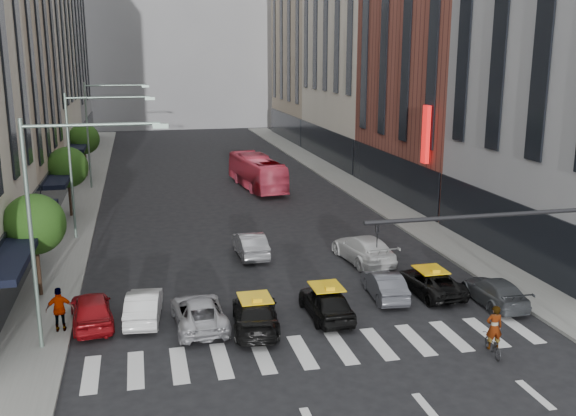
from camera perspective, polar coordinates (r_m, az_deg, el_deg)
ground at (r=24.84m, az=4.47°, el=-13.88°), size 160.00×160.00×0.00m
sidewalk_left at (r=52.42m, az=-17.98°, el=0.35°), size 3.00×96.00×0.15m
sidewalk_right at (r=55.35m, az=6.44°, el=1.60°), size 3.00×96.00×0.15m
building_left_d at (r=86.64m, az=-20.68°, el=15.05°), size 8.00×18.00×30.00m
building_right_b at (r=53.60m, az=13.67°, el=14.84°), size 8.00×18.00×26.00m
building_right_d at (r=89.26m, az=2.36°, el=15.16°), size 8.00×18.00×28.00m
building_far at (r=106.40m, az=-9.95°, el=16.86°), size 30.00×10.00×36.00m
tree_near at (r=32.31m, az=-21.61°, el=-1.36°), size 2.88×2.88×4.95m
tree_mid at (r=47.86m, az=-19.01°, el=3.44°), size 2.88×2.88×4.95m
tree_far at (r=63.64m, az=-17.68°, el=5.87°), size 2.88×2.88×4.95m
streetlamp_near at (r=25.77m, az=-20.00°, el=0.34°), size 5.38×0.25×9.00m
streetlamp_mid at (r=41.46m, az=-17.59°, el=5.24°), size 5.38×0.25×9.00m
streetlamp_far at (r=57.33m, az=-16.50°, el=7.44°), size 5.38×0.25×9.00m
traffic_signal at (r=25.67m, az=21.99°, el=-3.19°), size 10.10×0.20×6.00m
liberty_sign at (r=45.68m, az=12.16°, el=6.40°), size 0.30×0.70×4.00m
car_red at (r=29.20m, az=-17.06°, el=-8.61°), size 2.17×4.37×1.43m
car_white_front at (r=29.17m, az=-12.70°, el=-8.45°), size 1.81×4.17×1.33m
car_silver at (r=28.10m, az=-7.91°, el=-9.16°), size 2.31×4.70×1.28m
taxi_left at (r=27.64m, az=-2.94°, el=-9.35°), size 2.53×4.93×1.37m
taxi_center at (r=28.77m, az=3.42°, el=-8.35°), size 1.77×4.21×1.42m
car_grey_mid at (r=31.32m, az=8.58°, el=-6.76°), size 1.72×4.02×1.29m
taxi_right at (r=32.22m, az=12.51°, el=-6.43°), size 2.34×4.50×1.21m
car_grey_curb at (r=31.72m, az=17.87°, el=-7.06°), size 1.87×4.35×1.25m
car_row2_left at (r=37.21m, az=-3.38°, el=-3.24°), size 1.59×4.32×1.41m
car_row2_right at (r=36.37m, az=6.72°, el=-3.62°), size 2.65×5.42×1.52m
bus at (r=55.91m, az=-2.79°, el=3.20°), size 3.53×10.46×2.86m
motorcycle at (r=26.70m, az=17.74°, el=-11.53°), size 0.75×1.59×0.80m
rider at (r=26.19m, az=17.94°, el=-8.95°), size 0.71×0.52×1.79m
pedestrian_far at (r=28.55m, az=-19.62°, el=-8.49°), size 1.13×0.51×1.90m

